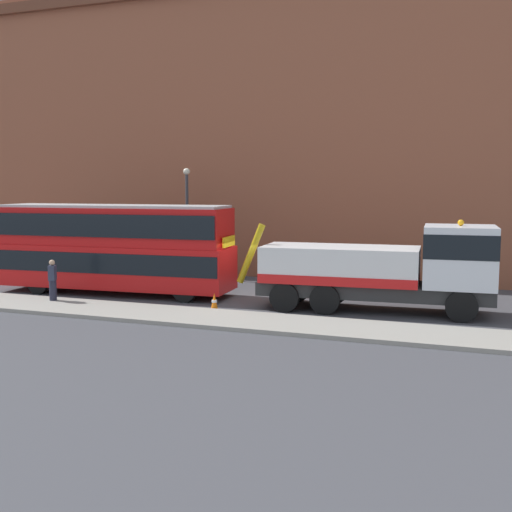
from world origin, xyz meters
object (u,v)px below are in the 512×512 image
(pedestrian_onlooker, at_px, (53,281))
(traffic_cone_near_bus, at_px, (214,302))
(double_decker_bus, at_px, (114,245))
(street_lamp, at_px, (187,213))
(recovery_tow_truck, at_px, (386,267))

(pedestrian_onlooker, height_order, traffic_cone_near_bus, pedestrian_onlooker)
(double_decker_bus, relative_size, street_lamp, 1.91)
(recovery_tow_truck, relative_size, double_decker_bus, 0.92)
(recovery_tow_truck, distance_m, pedestrian_onlooker, 13.67)
(recovery_tow_truck, bearing_deg, double_decker_bus, 176.64)
(street_lamp, bearing_deg, recovery_tow_truck, -26.03)
(recovery_tow_truck, relative_size, pedestrian_onlooker, 5.97)
(recovery_tow_truck, distance_m, street_lamp, 12.65)
(recovery_tow_truck, xyz_separation_m, traffic_cone_near_bus, (-6.36, -2.13, -1.42))
(recovery_tow_truck, relative_size, street_lamp, 1.75)
(recovery_tow_truck, height_order, street_lamp, street_lamp)
(street_lamp, bearing_deg, pedestrian_onlooker, -103.41)
(double_decker_bus, relative_size, pedestrian_onlooker, 6.52)
(recovery_tow_truck, xyz_separation_m, street_lamp, (-11.26, 5.50, 1.71))
(recovery_tow_truck, bearing_deg, pedestrian_onlooker, -170.51)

